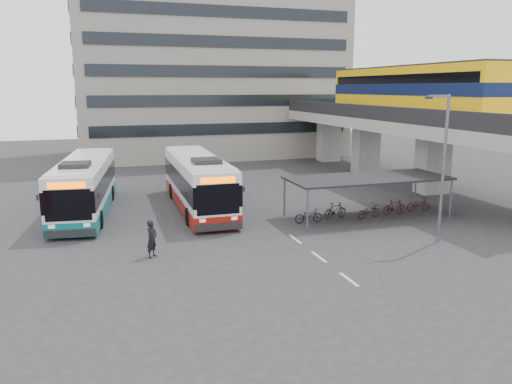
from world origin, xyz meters
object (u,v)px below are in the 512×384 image
object	(u,v)px
bus_teal	(85,186)
pedestrian	(152,239)
bus_main	(198,182)
lamp_post	(442,160)

from	to	relation	value
bus_teal	pedestrian	bearing A→B (deg)	-66.17
bus_main	lamp_post	xyz separation A→B (m)	(10.42, -11.25, 2.59)
bus_teal	lamp_post	bearing A→B (deg)	-28.14
bus_teal	lamp_post	size ratio (longest dim) A/B	1.69
bus_teal	bus_main	bearing A→B (deg)	-1.30
bus_teal	pedestrian	distance (m)	10.63
pedestrian	lamp_post	bearing A→B (deg)	-59.29
bus_teal	pedestrian	xyz separation A→B (m)	(3.10, -10.13, -0.82)
bus_main	pedestrian	world-z (taller)	bus_main
bus_main	bus_teal	xyz separation A→B (m)	(-7.14, 1.01, -0.02)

